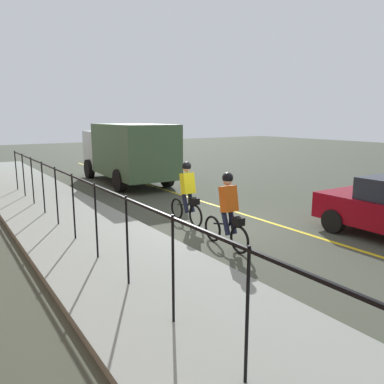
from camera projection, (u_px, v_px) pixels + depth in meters
name	position (u px, v px, depth m)	size (l,w,h in m)	color
ground_plane	(223.00, 229.00, 10.64)	(80.00, 80.00, 0.00)	#3F4437
lane_line_centre	(264.00, 221.00, 11.51)	(36.00, 0.12, 0.01)	yellow
sidewalk	(106.00, 250.00, 8.77)	(40.00, 3.20, 0.15)	gray
iron_fence	(73.00, 192.00, 9.13)	(15.60, 0.04, 1.60)	black
cyclist_lead	(187.00, 193.00, 11.02)	(1.71, 0.37, 1.83)	black
cyclist_follow	(228.00, 211.00, 8.93)	(1.71, 0.37, 1.83)	black
box_truck_background	(127.00, 150.00, 17.84)	(6.81, 2.78, 2.78)	#3D5B3B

